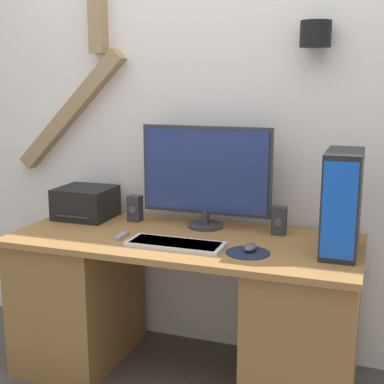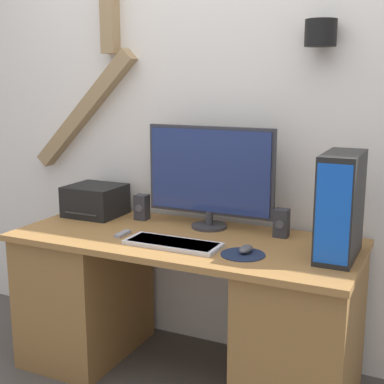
{
  "view_description": "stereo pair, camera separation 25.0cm",
  "coord_description": "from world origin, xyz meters",
  "px_view_note": "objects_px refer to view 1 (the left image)",
  "views": [
    {
      "loc": [
        0.86,
        -1.96,
        1.47
      ],
      "look_at": [
        0.04,
        0.35,
        0.95
      ],
      "focal_mm": 50.0,
      "sensor_mm": 36.0,
      "label": 1
    },
    {
      "loc": [
        1.09,
        -1.86,
        1.47
      ],
      "look_at": [
        0.04,
        0.35,
        0.95
      ],
      "focal_mm": 50.0,
      "sensor_mm": 36.0,
      "label": 2
    }
  ],
  "objects_px": {
    "keyboard": "(176,244)",
    "printer": "(86,203)",
    "computer_tower": "(342,202)",
    "speaker_left": "(135,208)",
    "mouse": "(250,247)",
    "remote_control": "(121,236)",
    "monitor": "(206,173)",
    "speaker_right": "(279,221)"
  },
  "relations": [
    {
      "from": "keyboard",
      "to": "computer_tower",
      "type": "bearing_deg",
      "value": 12.47
    },
    {
      "from": "mouse",
      "to": "remote_control",
      "type": "relative_size",
      "value": 0.89
    },
    {
      "from": "computer_tower",
      "to": "remote_control",
      "type": "bearing_deg",
      "value": -173.27
    },
    {
      "from": "computer_tower",
      "to": "printer",
      "type": "relative_size",
      "value": 1.54
    },
    {
      "from": "monitor",
      "to": "printer",
      "type": "height_order",
      "value": "monitor"
    },
    {
      "from": "monitor",
      "to": "speaker_left",
      "type": "height_order",
      "value": "monitor"
    },
    {
      "from": "monitor",
      "to": "computer_tower",
      "type": "bearing_deg",
      "value": -15.87
    },
    {
      "from": "keyboard",
      "to": "printer",
      "type": "xyz_separation_m",
      "value": [
        -0.65,
        0.31,
        0.07
      ]
    },
    {
      "from": "keyboard",
      "to": "computer_tower",
      "type": "distance_m",
      "value": 0.76
    },
    {
      "from": "speaker_left",
      "to": "speaker_right",
      "type": "relative_size",
      "value": 1.0
    },
    {
      "from": "remote_control",
      "to": "speaker_right",
      "type": "bearing_deg",
      "value": 23.7
    },
    {
      "from": "monitor",
      "to": "speaker_right",
      "type": "bearing_deg",
      "value": -0.5
    },
    {
      "from": "mouse",
      "to": "remote_control",
      "type": "bearing_deg",
      "value": 179.66
    },
    {
      "from": "computer_tower",
      "to": "printer",
      "type": "bearing_deg",
      "value": 173.38
    },
    {
      "from": "printer",
      "to": "mouse",
      "type": "bearing_deg",
      "value": -15.83
    },
    {
      "from": "keyboard",
      "to": "mouse",
      "type": "relative_size",
      "value": 4.6
    },
    {
      "from": "computer_tower",
      "to": "mouse",
      "type": "bearing_deg",
      "value": -161.75
    },
    {
      "from": "mouse",
      "to": "speaker_right",
      "type": "bearing_deg",
      "value": 77.52
    },
    {
      "from": "computer_tower",
      "to": "speaker_right",
      "type": "bearing_deg",
      "value": 147.79
    },
    {
      "from": "monitor",
      "to": "remote_control",
      "type": "relative_size",
      "value": 6.17
    },
    {
      "from": "printer",
      "to": "speaker_right",
      "type": "height_order",
      "value": "printer"
    },
    {
      "from": "printer",
      "to": "keyboard",
      "type": "bearing_deg",
      "value": -25.92
    },
    {
      "from": "keyboard",
      "to": "printer",
      "type": "distance_m",
      "value": 0.72
    },
    {
      "from": "speaker_left",
      "to": "computer_tower",
      "type": "bearing_deg",
      "value": -9.83
    },
    {
      "from": "keyboard",
      "to": "remote_control",
      "type": "xyz_separation_m",
      "value": [
        -0.29,
        0.04,
        -0.0
      ]
    },
    {
      "from": "speaker_right",
      "to": "speaker_left",
      "type": "bearing_deg",
      "value": -179.72
    },
    {
      "from": "keyboard",
      "to": "mouse",
      "type": "xyz_separation_m",
      "value": [
        0.34,
        0.03,
        0.01
      ]
    },
    {
      "from": "keyboard",
      "to": "speaker_right",
      "type": "height_order",
      "value": "speaker_right"
    },
    {
      "from": "computer_tower",
      "to": "printer",
      "type": "height_order",
      "value": "computer_tower"
    },
    {
      "from": "computer_tower",
      "to": "speaker_left",
      "type": "xyz_separation_m",
      "value": [
        -1.07,
        0.19,
        -0.16
      ]
    },
    {
      "from": "printer",
      "to": "speaker_right",
      "type": "distance_m",
      "value": 1.05
    },
    {
      "from": "monitor",
      "to": "remote_control",
      "type": "height_order",
      "value": "monitor"
    },
    {
      "from": "keyboard",
      "to": "speaker_left",
      "type": "relative_size",
      "value": 3.25
    },
    {
      "from": "mouse",
      "to": "printer",
      "type": "height_order",
      "value": "printer"
    },
    {
      "from": "printer",
      "to": "remote_control",
      "type": "xyz_separation_m",
      "value": [
        0.35,
        -0.28,
        -0.08
      ]
    },
    {
      "from": "speaker_left",
      "to": "remote_control",
      "type": "bearing_deg",
      "value": -76.97
    },
    {
      "from": "mouse",
      "to": "computer_tower",
      "type": "distance_m",
      "value": 0.44
    },
    {
      "from": "remote_control",
      "to": "keyboard",
      "type": "bearing_deg",
      "value": -7.46
    },
    {
      "from": "remote_control",
      "to": "speaker_left",
      "type": "bearing_deg",
      "value": 103.03
    },
    {
      "from": "monitor",
      "to": "mouse",
      "type": "distance_m",
      "value": 0.51
    },
    {
      "from": "speaker_right",
      "to": "monitor",
      "type": "bearing_deg",
      "value": 179.5
    },
    {
      "from": "printer",
      "to": "speaker_left",
      "type": "xyz_separation_m",
      "value": [
        0.28,
        0.03,
        -0.02
      ]
    }
  ]
}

